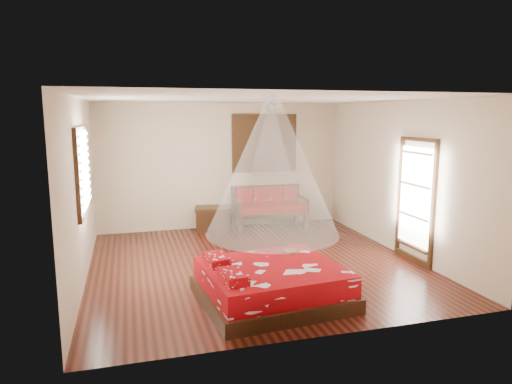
# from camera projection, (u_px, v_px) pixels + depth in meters

# --- Properties ---
(room) EXTENTS (5.54, 5.54, 2.84)m
(room) POSITION_uv_depth(u_px,v_px,m) (255.00, 184.00, 7.66)
(room) COLOR black
(room) RESTS_ON ground
(bed) EXTENTS (2.06, 1.90, 0.63)m
(bed) POSITION_uv_depth(u_px,v_px,m) (271.00, 284.00, 6.27)
(bed) COLOR black
(bed) RESTS_ON floor
(daybed) EXTENTS (1.63, 0.72, 0.94)m
(daybed) POSITION_uv_depth(u_px,v_px,m) (269.00, 205.00, 10.32)
(daybed) COLOR black
(daybed) RESTS_ON floor
(storage_chest) EXTENTS (0.87, 0.70, 0.53)m
(storage_chest) POSITION_uv_depth(u_px,v_px,m) (213.00, 219.00, 10.10)
(storage_chest) COLOR black
(storage_chest) RESTS_ON floor
(shutter_panel) EXTENTS (1.52, 0.06, 1.32)m
(shutter_panel) POSITION_uv_depth(u_px,v_px,m) (264.00, 143.00, 10.41)
(shutter_panel) COLOR black
(shutter_panel) RESTS_ON wall_back
(window_left) EXTENTS (0.10, 1.74, 1.34)m
(window_left) POSITION_uv_depth(u_px,v_px,m) (83.00, 170.00, 7.07)
(window_left) COLOR black
(window_left) RESTS_ON wall_left
(glazed_door) EXTENTS (0.08, 1.02, 2.16)m
(glazed_door) POSITION_uv_depth(u_px,v_px,m) (415.00, 201.00, 7.87)
(glazed_door) COLOR black
(glazed_door) RESTS_ON floor
(wine_tray) EXTENTS (0.22, 0.22, 0.18)m
(wine_tray) POSITION_uv_depth(u_px,v_px,m) (290.00, 249.00, 6.85)
(wine_tray) COLOR brown
(wine_tray) RESTS_ON bed
(mosquito_net_main) EXTENTS (1.79, 1.79, 1.80)m
(mosquito_net_main) POSITION_uv_depth(u_px,v_px,m) (273.00, 168.00, 6.01)
(mosquito_net_main) COLOR white
(mosquito_net_main) RESTS_ON ceiling
(mosquito_net_daybed) EXTENTS (0.96, 0.96, 1.50)m
(mosquito_net_daybed) POSITION_uv_depth(u_px,v_px,m) (271.00, 140.00, 9.95)
(mosquito_net_daybed) COLOR white
(mosquito_net_daybed) RESTS_ON ceiling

